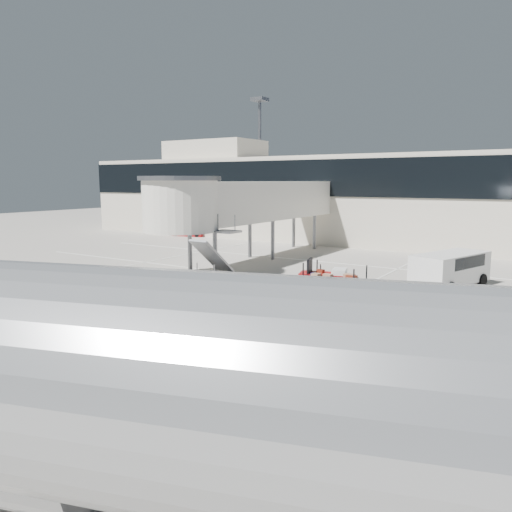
% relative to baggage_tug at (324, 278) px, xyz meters
% --- Properties ---
extents(ground, '(140.00, 140.00, 0.00)m').
position_rel_baggage_tug_xyz_m(ground, '(-4.41, -7.83, -0.58)').
color(ground, '#B9B1A5').
rests_on(ground, ground).
extents(lane_markings, '(40.00, 30.00, 0.02)m').
position_rel_baggage_tug_xyz_m(lane_markings, '(-5.08, 1.50, -0.57)').
color(lane_markings, silver).
rests_on(lane_markings, ground).
extents(terminal, '(64.00, 12.11, 15.20)m').
position_rel_baggage_tug_xyz_m(terminal, '(-4.76, 22.11, 3.52)').
color(terminal, beige).
rests_on(terminal, ground).
extents(jet_bridge, '(5.70, 20.40, 6.03)m').
position_rel_baggage_tug_xyz_m(jet_bridge, '(-8.38, 4.43, 3.70)').
color(jet_bridge, silver).
rests_on(jet_bridge, ground).
extents(baggage_tug, '(2.67, 2.09, 1.61)m').
position_rel_baggage_tug_xyz_m(baggage_tug, '(0.00, 0.00, 0.00)').
color(baggage_tug, maroon).
rests_on(baggage_tug, ground).
extents(suitcase_cart, '(3.87, 1.87, 1.49)m').
position_rel_baggage_tug_xyz_m(suitcase_cart, '(0.90, -0.50, -0.05)').
color(suitcase_cart, black).
rests_on(suitcase_cart, ground).
extents(box_cart_near, '(3.45, 2.40, 1.35)m').
position_rel_baggage_tug_xyz_m(box_cart_near, '(-6.43, -9.01, -0.08)').
color(box_cart_near, black).
rests_on(box_cart_near, ground).
extents(box_cart_far, '(3.79, 2.52, 1.47)m').
position_rel_baggage_tug_xyz_m(box_cart_far, '(-9.05, -9.65, 0.01)').
color(box_cart_far, black).
rests_on(box_cart_far, ground).
extents(ground_worker, '(0.62, 0.41, 1.69)m').
position_rel_baggage_tug_xyz_m(ground_worker, '(-6.70, -8.29, 0.26)').
color(ground_worker, '#8DE718').
rests_on(ground_worker, ground).
extents(minivan, '(3.49, 5.36, 1.89)m').
position_rel_baggage_tug_xyz_m(minivan, '(5.71, 4.07, 0.55)').
color(minivan, silver).
rests_on(minivan, ground).
extents(belt_loader, '(3.92, 1.98, 1.81)m').
position_rel_baggage_tug_xyz_m(belt_loader, '(-22.82, 16.17, 0.11)').
color(belt_loader, maroon).
rests_on(belt_loader, ground).
extents(aircraft, '(17.99, 7.81, 4.61)m').
position_rel_baggage_tug_xyz_m(aircraft, '(10.43, -17.51, 2.03)').
color(aircraft, '#AFB1B4').
rests_on(aircraft, ground).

